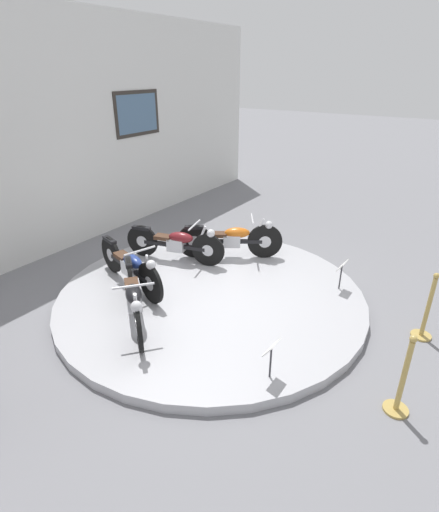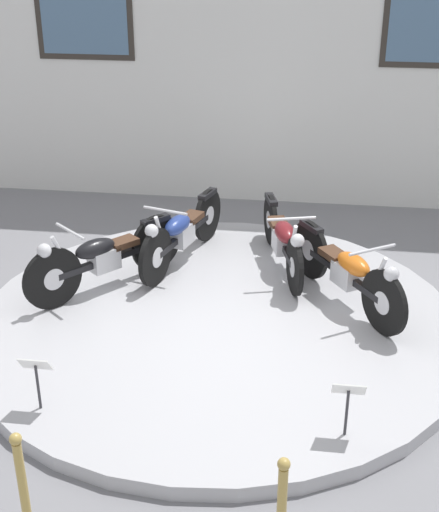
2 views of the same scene
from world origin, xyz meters
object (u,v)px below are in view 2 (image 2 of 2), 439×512
motorcycle_black (104,256)px  info_placard_front_left (36,371)px  motorcycle_maroon (283,238)px  motorcycle_orange (347,270)px  info_placard_front_centre (348,397)px  motorcycle_blue (182,231)px

motorcycle_black → info_placard_front_left: bearing=-88.7°
motorcycle_maroon → motorcycle_orange: bearing=-47.7°
motorcycle_black → motorcycle_maroon: bearing=22.3°
info_placard_front_left → info_placard_front_centre: same height
motorcycle_black → motorcycle_orange: bearing=-0.1°
motorcycle_black → motorcycle_maroon: (1.90, 0.78, -0.02)m
motorcycle_maroon → info_placard_front_centre: (0.67, -2.93, -0.01)m
info_placard_front_centre → motorcycle_black: bearing=140.1°
motorcycle_black → info_placard_front_left: size_ratio=3.08×
motorcycle_black → info_placard_front_centre: bearing=-39.9°
motorcycle_blue → info_placard_front_centre: 3.47m
motorcycle_orange → info_placard_front_centre: (-0.04, -2.15, -0.03)m
motorcycle_blue → info_placard_front_centre: motorcycle_blue is taller
motorcycle_black → motorcycle_blue: bearing=47.6°
motorcycle_maroon → info_placard_front_centre: 3.01m
motorcycle_orange → info_placard_front_left: size_ratio=3.36×
motorcycle_orange → motorcycle_black: bearing=179.9°
info_placard_front_centre → motorcycle_blue: bearing=122.3°
motorcycle_black → motorcycle_orange: motorcycle_black is taller
motorcycle_maroon → info_placard_front_centre: bearing=-77.2°
motorcycle_maroon → motorcycle_orange: 1.06m
motorcycle_maroon → motorcycle_orange: motorcycle_orange is taller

